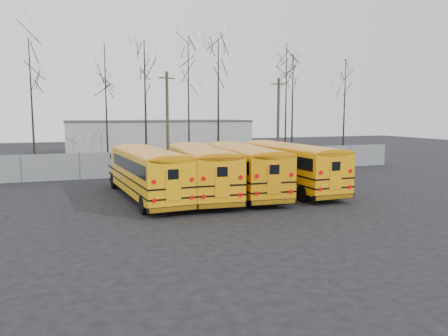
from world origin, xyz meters
name	(u,v)px	position (x,y,z in m)	size (l,w,h in m)	color
ground	(238,203)	(0.00, 0.00, 0.00)	(120.00, 120.00, 0.00)	black
fence	(184,162)	(0.00, 12.00, 1.00)	(40.00, 0.04, 2.00)	gray
distant_building	(159,137)	(2.00, 32.00, 2.00)	(22.00, 8.00, 4.00)	#BBBBB6
bus_a	(148,169)	(-4.58, 2.41, 1.77)	(3.27, 10.92, 3.01)	black
bus_b	(201,167)	(-1.44, 2.40, 1.78)	(3.32, 11.03, 3.05)	black
bus_c	(244,165)	(1.30, 2.32, 1.79)	(3.31, 11.04, 3.05)	black
bus_d	(290,163)	(4.51, 2.43, 1.80)	(2.78, 11.02, 3.07)	black
utility_pole_left	(167,119)	(-0.18, 16.88, 4.45)	(1.51, 0.54, 8.65)	#433726
utility_pole_right	(278,120)	(10.92, 16.80, 4.30)	(1.44, 0.60, 8.37)	#453327
tree_2	(32,109)	(-11.18, 13.88, 5.24)	(0.26, 0.26, 10.48)	black
tree_3	(106,108)	(-5.57, 16.22, 5.40)	(0.26, 0.26, 10.79)	black
tree_4	(145,105)	(-2.26, 16.21, 5.64)	(0.26, 0.26, 11.28)	black
tree_5	(189,105)	(1.98, 17.51, 5.76)	(0.26, 0.26, 11.51)	black
tree_6	(218,103)	(4.93, 17.61, 5.95)	(0.26, 0.26, 11.90)	black
tree_7	(286,105)	(10.59, 14.63, 5.69)	(0.26, 0.26, 11.39)	black
tree_8	(292,108)	(13.13, 18.00, 5.47)	(0.26, 0.26, 10.94)	black
tree_9	(344,110)	(19.13, 17.58, 5.29)	(0.26, 0.26, 10.58)	black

